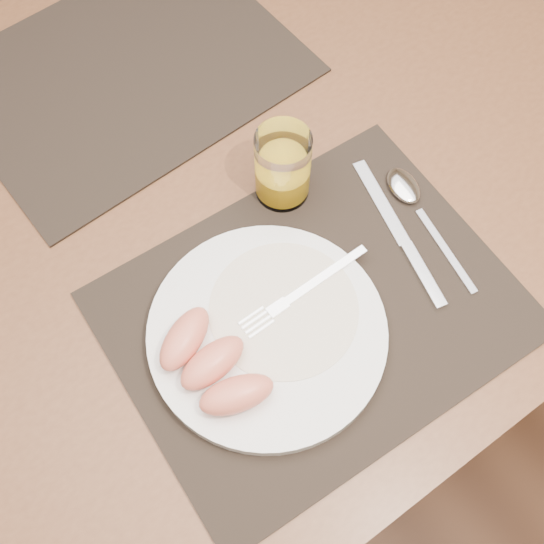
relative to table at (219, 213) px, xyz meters
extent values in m
plane|color=#56321D|center=(0.00, 0.00, -0.67)|extent=(5.00, 5.00, 0.00)
cube|color=brown|center=(0.00, 0.00, 0.06)|extent=(1.40, 0.90, 0.04)
cylinder|color=brown|center=(0.62, 0.37, -0.31)|extent=(0.06, 0.06, 0.71)
cube|color=black|center=(-0.01, -0.22, 0.09)|extent=(0.46, 0.37, 0.00)
cube|color=black|center=(0.00, 0.22, 0.09)|extent=(0.47, 0.37, 0.00)
cylinder|color=white|center=(-0.07, -0.21, 0.10)|extent=(0.27, 0.27, 0.02)
cylinder|color=white|center=(-0.04, -0.20, 0.10)|extent=(0.17, 0.17, 0.00)
cube|color=silver|center=(0.03, -0.20, 0.11)|extent=(0.12, 0.01, 0.00)
cube|color=silver|center=(-0.04, -0.20, 0.11)|extent=(0.03, 0.01, 0.00)
cube|color=silver|center=(-0.07, -0.20, 0.11)|extent=(0.03, 0.02, 0.00)
cube|color=silver|center=(0.15, -0.15, 0.09)|extent=(0.04, 0.13, 0.00)
cube|color=silver|center=(0.13, -0.26, 0.09)|extent=(0.03, 0.09, 0.01)
cube|color=silver|center=(0.17, -0.25, 0.09)|extent=(0.03, 0.12, 0.00)
ellipsoid|color=silver|center=(0.19, -0.15, 0.09)|extent=(0.04, 0.06, 0.01)
cylinder|color=white|center=(0.06, -0.06, 0.14)|extent=(0.07, 0.07, 0.10)
cylinder|color=yellow|center=(0.06, -0.06, 0.11)|extent=(0.06, 0.06, 0.04)
ellipsoid|color=#E3795C|center=(-0.14, -0.26, 0.12)|extent=(0.09, 0.06, 0.03)
ellipsoid|color=#E3795C|center=(-0.14, -0.21, 0.12)|extent=(0.08, 0.05, 0.03)
ellipsoid|color=#E3795C|center=(-0.15, -0.17, 0.12)|extent=(0.09, 0.07, 0.03)
camera|label=1|loc=(-0.22, -0.44, 0.81)|focal=45.00mm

